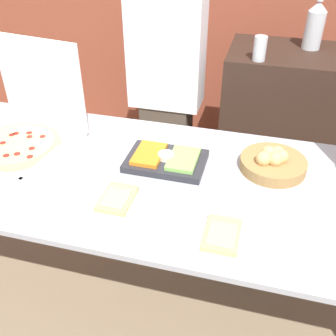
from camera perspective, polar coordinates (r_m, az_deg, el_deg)
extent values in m
plane|color=#847056|center=(2.27, 0.00, -19.56)|extent=(16.00, 16.00, 0.00)
cube|color=#A8AAB2|center=(1.64, 0.00, -1.79)|extent=(2.38, 0.90, 0.02)
cube|color=#A8AAB2|center=(2.64, -22.12, -0.39)|extent=(0.06, 0.06, 0.85)
cube|color=white|center=(1.92, -21.01, 2.56)|extent=(0.52, 0.52, 0.02)
cube|color=white|center=(1.77, -15.95, 1.94)|extent=(0.08, 0.45, 0.04)
cube|color=white|center=(1.97, -17.93, 11.56)|extent=(0.45, 0.08, 0.43)
cylinder|color=#DBB26B|center=(1.91, -21.13, 3.04)|extent=(0.40, 0.40, 0.02)
cylinder|color=#F4D67F|center=(1.91, -21.20, 3.32)|extent=(0.34, 0.34, 0.00)
cylinder|color=maroon|center=(1.84, -19.24, 2.63)|extent=(0.03, 0.03, 0.00)
cylinder|color=maroon|center=(1.92, -17.73, 4.39)|extent=(0.03, 0.03, 0.00)
cylinder|color=maroon|center=(1.94, -19.46, 4.30)|extent=(0.03, 0.03, 0.00)
cylinder|color=maroon|center=(1.97, -19.51, 4.83)|extent=(0.03, 0.03, 0.00)
cylinder|color=maroon|center=(1.99, -21.20, 4.70)|extent=(0.03, 0.03, 0.00)
cylinder|color=maroon|center=(1.98, -21.73, 4.49)|extent=(0.03, 0.03, 0.00)
cylinder|color=maroon|center=(1.93, -22.85, 3.38)|extent=(0.03, 0.03, 0.00)
cylinder|color=maroon|center=(1.83, -22.43, 1.69)|extent=(0.03, 0.03, 0.00)
cylinder|color=maroon|center=(1.83, -21.07, 1.93)|extent=(0.03, 0.03, 0.00)
cylinder|color=maroon|center=(1.79, -19.41, 1.56)|extent=(0.03, 0.03, 0.00)
cylinder|color=white|center=(1.38, 7.82, -9.95)|extent=(0.21, 0.21, 0.01)
cube|color=#DBB26B|center=(1.37, 7.86, -9.57)|extent=(0.12, 0.17, 0.02)
cube|color=#F4D67F|center=(1.35, 7.82, -9.58)|extent=(0.09, 0.12, 0.01)
cylinder|color=white|center=(1.52, -7.34, -4.79)|extent=(0.20, 0.20, 0.01)
cube|color=#DBB26B|center=(1.51, -7.37, -4.41)|extent=(0.12, 0.17, 0.02)
cube|color=#F4D67F|center=(1.50, -7.58, -4.35)|extent=(0.09, 0.12, 0.01)
cube|color=#28282D|center=(1.71, -0.29, 1.02)|extent=(0.34, 0.23, 0.03)
cube|color=orange|center=(1.71, -2.76, 2.03)|extent=(0.12, 0.18, 0.02)
cube|color=#8CC65B|center=(1.68, 2.23, 1.29)|extent=(0.12, 0.18, 0.02)
cylinder|color=white|center=(1.69, -0.29, 1.78)|extent=(0.07, 0.07, 0.02)
cylinder|color=#9E7542|center=(1.73, 14.98, 0.53)|extent=(0.28, 0.28, 0.05)
sphere|color=tan|center=(1.70, 16.05, 1.59)|extent=(0.06, 0.06, 0.06)
sphere|color=tan|center=(1.72, 15.56, 2.07)|extent=(0.06, 0.06, 0.06)
sphere|color=tan|center=(1.71, 14.40, 2.10)|extent=(0.06, 0.06, 0.06)
sphere|color=tan|center=(1.67, 13.67, 1.31)|extent=(0.06, 0.06, 0.06)
sphere|color=tan|center=(1.68, 15.28, 1.26)|extent=(0.06, 0.06, 0.06)
cube|color=black|center=(2.56, 15.33, 3.78)|extent=(0.67, 0.51, 1.14)
cylinder|color=#B7BCC1|center=(2.38, 20.40, 18.22)|extent=(0.10, 0.10, 0.20)
cone|color=#B7BCC1|center=(2.35, 21.05, 21.07)|extent=(0.10, 0.10, 0.05)
cylinder|color=silver|center=(2.12, 13.18, 16.53)|extent=(0.07, 0.07, 0.12)
cylinder|color=silver|center=(2.11, 13.42, 18.12)|extent=(0.06, 0.06, 0.00)
cube|color=#473D33|center=(2.54, -0.17, 0.88)|extent=(0.28, 0.20, 0.84)
cube|color=white|center=(2.20, -0.21, 17.79)|extent=(0.40, 0.22, 0.70)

